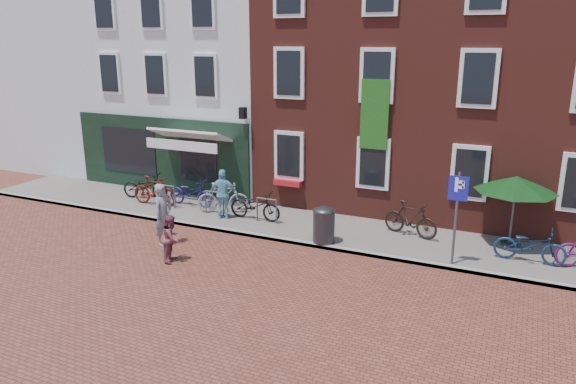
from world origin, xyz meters
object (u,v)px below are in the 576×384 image
at_px(boy, 172,238).
at_px(bicycle_0, 145,186).
at_px(bicycle_3, 223,198).
at_px(woman, 163,214).
at_px(bicycle_1, 154,191).
at_px(parasol, 516,181).
at_px(bicycle_5, 410,219).
at_px(bicycle_2, 191,193).
at_px(bicycle_6, 530,245).
at_px(litter_bin, 324,223).
at_px(bicycle_4, 255,206).
at_px(cafe_person, 223,194).
at_px(parking_sign, 457,203).

height_order(boy, bicycle_0, boy).
bearing_deg(bicycle_3, woman, 152.60).
xyz_separation_m(boy, bicycle_1, (-3.52, 3.75, -0.03)).
relative_size(parasol, bicycle_5, 1.30).
bearing_deg(bicycle_2, bicycle_1, 113.13).
xyz_separation_m(boy, bicycle_2, (-2.29, 4.23, -0.08)).
bearing_deg(woman, bicycle_6, -71.63).
xyz_separation_m(litter_bin, bicycle_5, (2.19, 1.62, -0.07)).
bearing_deg(bicycle_4, cafe_person, 107.01).
relative_size(bicycle_3, bicycle_6, 0.97).
xyz_separation_m(boy, bicycle_5, (5.56, 4.43, -0.03)).
bearing_deg(parasol, parking_sign, -121.32).
xyz_separation_m(bicycle_3, bicycle_6, (9.73, -0.29, -0.05)).
bearing_deg(bicycle_5, parasol, -64.65).
xyz_separation_m(cafe_person, bicycle_3, (-0.34, 0.53, -0.30)).
bearing_deg(parasol, bicycle_6, -65.18).
height_order(bicycle_4, bicycle_5, bicycle_5).
relative_size(woman, bicycle_6, 1.02).
xyz_separation_m(parasol, bicycle_6, (0.54, -1.17, -1.44)).
relative_size(boy, bicycle_6, 0.72).
distance_m(parking_sign, woman, 8.28).
bearing_deg(woman, bicycle_3, -0.36).
bearing_deg(bicycle_5, bicycle_6, -85.84).
bearing_deg(bicycle_1, cafe_person, -97.64).
bearing_deg(bicycle_6, bicycle_3, 89.57).
bearing_deg(bicycle_2, bicycle_4, -96.90).
relative_size(litter_bin, bicycle_2, 0.64).
distance_m(parking_sign, bicycle_6, 2.43).
bearing_deg(litter_bin, bicycle_5, 36.52).
height_order(parking_sign, boy, parking_sign).
height_order(parasol, bicycle_4, parasol).
bearing_deg(boy, bicycle_3, -2.05).
distance_m(cafe_person, bicycle_5, 6.11).
height_order(woman, boy, woman).
xyz_separation_m(parking_sign, bicycle_5, (-1.50, 1.69, -1.16)).
bearing_deg(bicycle_2, litter_bin, -102.63).
bearing_deg(boy, parasol, -73.12).
height_order(cafe_person, bicycle_0, cafe_person).
relative_size(bicycle_1, bicycle_4, 0.97).
height_order(litter_bin, bicycle_3, litter_bin).
distance_m(woman, bicycle_5, 7.41).
height_order(parking_sign, cafe_person, parking_sign).
relative_size(boy, bicycle_2, 0.72).
bearing_deg(boy, bicycle_4, -21.64).
height_order(parking_sign, bicycle_0, parking_sign).
bearing_deg(bicycle_4, parking_sign, -99.47).
relative_size(cafe_person, bicycle_0, 0.92).
bearing_deg(bicycle_0, parking_sign, -106.78).
bearing_deg(cafe_person, parking_sign, 156.75).
distance_m(litter_bin, bicycle_4, 3.00).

